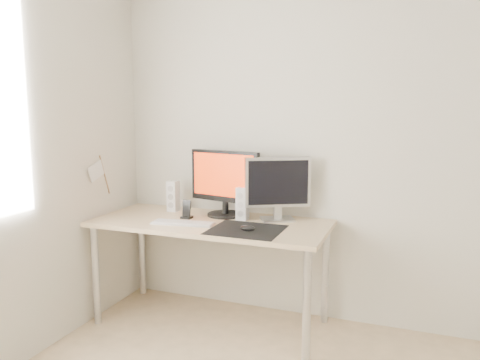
# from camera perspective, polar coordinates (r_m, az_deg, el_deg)

# --- Properties ---
(wall_back) EXTENTS (3.50, 0.00, 3.50)m
(wall_back) POSITION_cam_1_polar(r_m,az_deg,el_deg) (3.23, 14.37, 4.21)
(wall_back) COLOR silver
(wall_back) RESTS_ON ground
(mousepad) EXTENTS (0.45, 0.40, 0.00)m
(mousepad) POSITION_cam_1_polar(r_m,az_deg,el_deg) (2.96, 0.77, -6.09)
(mousepad) COLOR black
(mousepad) RESTS_ON desk
(mouse) EXTENTS (0.10, 0.06, 0.04)m
(mouse) POSITION_cam_1_polar(r_m,az_deg,el_deg) (2.92, 0.94, -5.90)
(mouse) COLOR black
(mouse) RESTS_ON mousepad
(desk) EXTENTS (1.60, 0.70, 0.73)m
(desk) POSITION_cam_1_polar(r_m,az_deg,el_deg) (3.22, -3.62, -6.37)
(desk) COLOR #D1B587
(desk) RESTS_ON ground
(main_monitor) EXTENTS (0.55, 0.31, 0.47)m
(main_monitor) POSITION_cam_1_polar(r_m,az_deg,el_deg) (3.30, -1.89, -0.08)
(main_monitor) COLOR black
(main_monitor) RESTS_ON desk
(second_monitor) EXTENTS (0.42, 0.25, 0.43)m
(second_monitor) POSITION_cam_1_polar(r_m,az_deg,el_deg) (3.17, 4.63, -0.69)
(second_monitor) COLOR silver
(second_monitor) RESTS_ON desk
(speaker_left) EXTENTS (0.07, 0.09, 0.23)m
(speaker_left) POSITION_cam_1_polar(r_m,az_deg,el_deg) (3.52, -8.13, -1.95)
(speaker_left) COLOR white
(speaker_left) RESTS_ON desk
(speaker_right) EXTENTS (0.07, 0.09, 0.23)m
(speaker_right) POSITION_cam_1_polar(r_m,az_deg,el_deg) (3.20, 0.31, -2.89)
(speaker_right) COLOR white
(speaker_right) RESTS_ON desk
(keyboard) EXTENTS (0.43, 0.17, 0.02)m
(keyboard) POSITION_cam_1_polar(r_m,az_deg,el_deg) (3.13, -6.98, -5.22)
(keyboard) COLOR #BABABC
(keyboard) RESTS_ON desk
(phone_dock) EXTENTS (0.07, 0.06, 0.13)m
(phone_dock) POSITION_cam_1_polar(r_m,az_deg,el_deg) (3.28, -6.52, -3.99)
(phone_dock) COLOR black
(phone_dock) RESTS_ON desk
(pennant) EXTENTS (0.01, 0.23, 0.29)m
(pennant) POSITION_cam_1_polar(r_m,az_deg,el_deg) (3.42, -16.81, 0.95)
(pennant) COLOR #A57F54
(pennant) RESTS_ON wall_left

